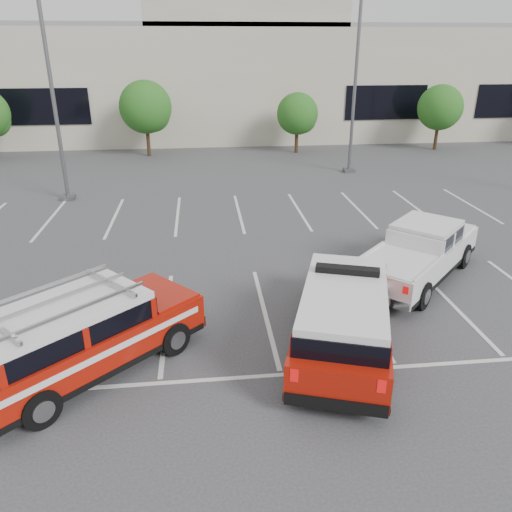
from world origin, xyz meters
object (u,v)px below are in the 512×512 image
Objects in this scene: tree_mid_right at (298,115)px; white_pickup at (418,258)px; convention_building at (218,73)px; light_pole_left at (51,86)px; light_pole_mid at (356,78)px; ladder_suv at (83,340)px; tree_mid_left at (147,109)px; tree_right at (441,109)px; fire_chief_suv at (343,320)px.

tree_mid_right reaches higher than white_pickup.
convention_building is at bearing 143.77° from white_pickup.
convention_building is 5.86× the size of light_pole_left.
tree_mid_right is at bearing 134.50° from white_pickup.
ladder_suv is (-11.36, -18.18, -4.37)m from light_pole_mid.
tree_mid_right is 20.39m from white_pickup.
tree_mid_left reaches higher than tree_right.
light_pole_left is 15.52m from light_pole_mid.
light_pole_left is 17.22m from white_pickup.
tree_right is 0.74× the size of fire_chief_suv.
tree_mid_left is at bearing -117.40° from convention_building.
convention_building reaches higher than white_pickup.
tree_right is at bearing 99.10° from ladder_suv.
convention_building reaches higher than fire_chief_suv.
tree_right reaches higher than white_pickup.
convention_building is at bearing 146.63° from tree_right.
tree_mid_left reaches higher than tree_mid_right.
white_pickup is at bearing -80.78° from convention_building.
white_pickup is (3.44, 3.69, -0.12)m from fire_chief_suv.
tree_mid_right is 26.05m from ladder_suv.
convention_building is 5.86× the size of light_pole_mid.
light_pole_left is 1.00× the size of light_pole_mid.
white_pickup is at bearing -97.69° from light_pole_mid.
convention_building is 17.27m from light_pole_mid.
white_pickup is 1.04× the size of ladder_suv.
tree_right is 27.57m from fire_chief_suv.
light_pole_left reaches higher than tree_mid_right.
tree_mid_right is 0.39× the size of light_pole_mid.
tree_mid_left reaches higher than fire_chief_suv.
tree_mid_left is 1.21× the size of tree_mid_right.
tree_mid_left is 10.01m from tree_mid_right.
convention_building is 30.78m from white_pickup.
tree_mid_left is 24.33m from ladder_suv.
light_pole_left is at bearing 142.91° from fire_chief_suv.
fire_chief_suv is at bearing -106.64° from light_pole_mid.
ladder_suv reaches higher than white_pickup.
light_pole_mid reaches higher than tree_right.
convention_building is at bearing 113.26° from light_pole_mid.
tree_mid_left is at bearing 160.73° from white_pickup.
tree_mid_left is 0.47× the size of light_pole_mid.
light_pole_mid is at bearing -72.48° from tree_mid_right.
white_pickup is (-1.93, -14.26, -4.49)m from light_pole_mid.
convention_building is 13.58× the size of tree_right.
tree_mid_right is at bearing -0.00° from tree_mid_left.
tree_mid_left reaches higher than ladder_suv.
light_pole_mid is (11.91, -6.05, 2.14)m from tree_mid_left.
tree_mid_right reaches higher than fire_chief_suv.
light_pole_mid is (-8.09, -6.05, 2.41)m from tree_right.
light_pole_left is 1.90× the size of white_pickup.
tree_right is at bearing 108.29° from white_pickup.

